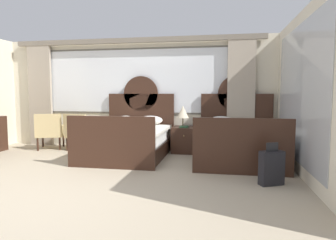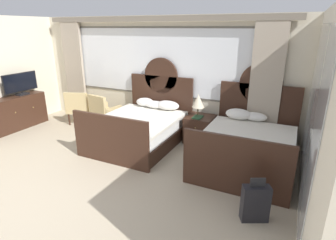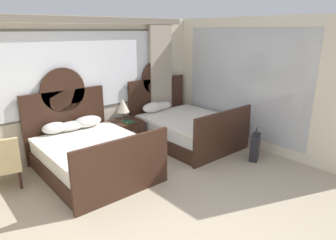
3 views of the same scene
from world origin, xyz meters
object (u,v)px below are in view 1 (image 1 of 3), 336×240
object	(u,v)px
table_lamp_on_nightstand	(183,112)
armchair_by_window_centre	(50,130)
bed_near_window	(129,139)
book_on_nightstand	(184,127)
armchair_by_window_left	(80,131)
nightstand_between_beds	(185,139)
bed_near_mirror	(238,143)
suitcase_on_floor	(271,168)

from	to	relation	value
table_lamp_on_nightstand	armchair_by_window_centre	size ratio (longest dim) A/B	0.56
bed_near_window	book_on_nightstand	distance (m)	1.25
armchair_by_window_left	nightstand_between_beds	bearing A→B (deg)	5.03
nightstand_between_beds	armchair_by_window_centre	size ratio (longest dim) A/B	0.71
bed_near_window	book_on_nightstand	world-z (taller)	bed_near_window
bed_near_window	bed_near_mirror	distance (m)	2.28
table_lamp_on_nightstand	book_on_nightstand	bearing A→B (deg)	-69.54
bed_near_mirror	table_lamp_on_nightstand	size ratio (longest dim) A/B	4.37
bed_near_mirror	armchair_by_window_left	xyz separation A→B (m)	(-3.62, 0.41, 0.10)
nightstand_between_beds	book_on_nightstand	xyz separation A→B (m)	(-0.02, -0.12, 0.31)
bed_near_window	suitcase_on_floor	distance (m)	3.11
book_on_nightstand	bed_near_window	bearing A→B (deg)	-155.92
bed_near_mirror	table_lamp_on_nightstand	world-z (taller)	bed_near_mirror
armchair_by_window_centre	suitcase_on_floor	world-z (taller)	armchair_by_window_centre
nightstand_between_beds	armchair_by_window_centre	world-z (taller)	armchair_by_window_centre
bed_near_mirror	nightstand_between_beds	distance (m)	1.30
book_on_nightstand	armchair_by_window_left	xyz separation A→B (m)	(-2.46, -0.10, -0.14)
armchair_by_window_left	armchair_by_window_centre	xyz separation A→B (m)	(-0.78, 0.00, 0.00)
bed_near_mirror	armchair_by_window_left	world-z (taller)	bed_near_mirror
bed_near_mirror	suitcase_on_floor	xyz separation A→B (m)	(0.40, -1.57, -0.10)
bed_near_window	bed_near_mirror	world-z (taller)	same
nightstand_between_beds	book_on_nightstand	world-z (taller)	book_on_nightstand
bed_near_mirror	armchair_by_window_centre	distance (m)	4.42
nightstand_between_beds	suitcase_on_floor	xyz separation A→B (m)	(1.54, -2.20, -0.03)
table_lamp_on_nightstand	suitcase_on_floor	xyz separation A→B (m)	(1.60, -2.18, -0.67)
armchair_by_window_left	suitcase_on_floor	xyz separation A→B (m)	(4.02, -1.98, -0.20)
bed_near_window	nightstand_between_beds	bearing A→B (deg)	28.48
bed_near_window	table_lamp_on_nightstand	distance (m)	1.36
nightstand_between_beds	armchair_by_window_left	size ratio (longest dim) A/B	0.71
bed_near_window	armchair_by_window_left	xyz separation A→B (m)	(-1.34, 0.40, 0.09)
table_lamp_on_nightstand	armchair_by_window_left	xyz separation A→B (m)	(-2.42, -0.20, -0.47)
bed_near_mirror	suitcase_on_floor	distance (m)	1.62
table_lamp_on_nightstand	book_on_nightstand	xyz separation A→B (m)	(0.04, -0.10, -0.32)
bed_near_window	nightstand_between_beds	world-z (taller)	bed_near_window
nightstand_between_beds	suitcase_on_floor	bearing A→B (deg)	-55.06
armchair_by_window_left	suitcase_on_floor	bearing A→B (deg)	-26.23
armchair_by_window_left	armchair_by_window_centre	size ratio (longest dim) A/B	1.00
table_lamp_on_nightstand	suitcase_on_floor	world-z (taller)	table_lamp_on_nightstand
suitcase_on_floor	armchair_by_window_centre	bearing A→B (deg)	157.55
armchair_by_window_centre	suitcase_on_floor	bearing A→B (deg)	-22.45
nightstand_between_beds	table_lamp_on_nightstand	bearing A→B (deg)	-165.46
armchair_by_window_centre	armchair_by_window_left	bearing A→B (deg)	-0.23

